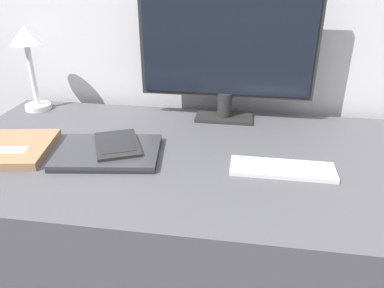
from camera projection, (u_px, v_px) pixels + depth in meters
The scene contains 7 objects.
desk at pixel (203, 248), 1.28m from camera, with size 1.59×0.75×0.72m.
monitor at pixel (227, 44), 1.26m from camera, with size 0.61×0.11×0.50m.
keyboard at pixel (282, 169), 1.03m from camera, with size 0.29×0.10×0.01m.
laptop at pixel (108, 152), 1.11m from camera, with size 0.33×0.26×0.02m.
ereader at pixel (117, 144), 1.13m from camera, with size 0.19×0.22×0.01m.
desk_lamp at pixel (28, 53), 1.37m from camera, with size 0.11×0.11×0.31m.
notebook at pixel (15, 149), 1.13m from camera, with size 0.25×0.27×0.03m.
Camera 1 is at (0.12, -0.86, 1.24)m, focal length 35.00 mm.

